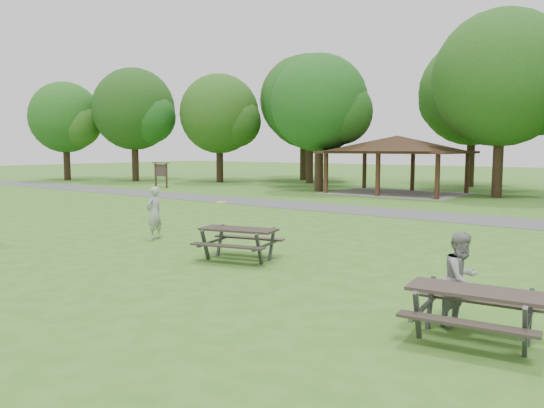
{
  "coord_description": "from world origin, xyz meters",
  "views": [
    {
      "loc": [
        10.4,
        -8.39,
        2.94
      ],
      "look_at": [
        1.0,
        4.0,
        1.3
      ],
      "focal_mm": 35.0,
      "sensor_mm": 36.0,
      "label": 1
    }
  ],
  "objects": [
    {
      "name": "tree_row_a",
      "position": [
        -27.91,
        22.03,
        6.15
      ],
      "size": [
        7.56,
        7.2,
        9.97
      ],
      "color": "black",
      "rests_on": "ground"
    },
    {
      "name": "pavilion",
      "position": [
        -4.0,
        24.0,
        3.06
      ],
      "size": [
        8.6,
        7.01,
        3.76
      ],
      "color": "#3C2616",
      "rests_on": "ground"
    },
    {
      "name": "asphalt_path",
      "position": [
        0.0,
        14.0,
        0.01
      ],
      "size": [
        120.0,
        3.2,
        0.02
      ],
      "primitive_type": "cube",
      "color": "#4E4E50",
      "rests_on": "ground"
    },
    {
      "name": "tree_row_e",
      "position": [
        2.1,
        25.03,
        6.78
      ],
      "size": [
        8.4,
        8.0,
        11.02
      ],
      "color": "black",
      "rests_on": "ground"
    },
    {
      "name": "tree_deep_a",
      "position": [
        -16.9,
        32.53,
        7.13
      ],
      "size": [
        8.4,
        8.0,
        11.38
      ],
      "color": "#312215",
      "rests_on": "ground"
    },
    {
      "name": "frisbee_thrower",
      "position": [
        -2.9,
        2.83,
        0.86
      ],
      "size": [
        0.49,
        0.67,
        1.71
      ],
      "primitive_type": "imported",
      "rotation": [
        0.0,
        0.0,
        -1.44
      ],
      "color": "#A5A5A8",
      "rests_on": "ground"
    },
    {
      "name": "frisbee_catcher",
      "position": [
        7.71,
        0.36,
        0.79
      ],
      "size": [
        0.79,
        0.9,
        1.57
      ],
      "primitive_type": "imported",
      "rotation": [
        0.0,
        0.0,
        1.29
      ],
      "color": "gray",
      "rests_on": "ground"
    },
    {
      "name": "frisbee_in_flight",
      "position": [
        0.87,
        1.95,
        1.51
      ],
      "size": [
        0.33,
        0.33,
        0.02
      ],
      "color": "yellow",
      "rests_on": "ground"
    },
    {
      "name": "picnic_table_middle",
      "position": [
        1.37,
        2.06,
        0.64
      ],
      "size": [
        2.35,
        2.07,
        0.87
      ],
      "color": "#2A221E",
      "rests_on": "ground"
    },
    {
      "name": "tree_row_c",
      "position": [
        -13.9,
        29.03,
        6.54
      ],
      "size": [
        8.19,
        7.8,
        10.67
      ],
      "color": "black",
      "rests_on": "ground"
    },
    {
      "name": "tree_row_b",
      "position": [
        -20.92,
        25.53,
        5.67
      ],
      "size": [
        7.14,
        6.8,
        9.28
      ],
      "color": "black",
      "rests_on": "ground"
    },
    {
      "name": "notice_board",
      "position": [
        -20.0,
        18.0,
        1.31
      ],
      "size": [
        1.6,
        0.3,
        1.88
      ],
      "color": "#332112",
      "rests_on": "ground"
    },
    {
      "name": "tree_row_d",
      "position": [
        -8.92,
        22.53,
        5.77
      ],
      "size": [
        6.93,
        6.6,
        9.27
      ],
      "color": "#302115",
      "rests_on": "ground"
    },
    {
      "name": "tree_flank_left",
      "position": [
        -33.92,
        19.03,
        5.53
      ],
      "size": [
        6.72,
        6.4,
        8.93
      ],
      "color": "black",
      "rests_on": "ground"
    },
    {
      "name": "picnic_table_far",
      "position": [
        8.11,
        -0.3,
        0.62
      ],
      "size": [
        2.11,
        1.78,
        0.84
      ],
      "color": "#312823",
      "rests_on": "ground"
    },
    {
      "name": "ground",
      "position": [
        0.0,
        0.0,
        0.0
      ],
      "size": [
        160.0,
        160.0,
        0.0
      ],
      "primitive_type": "plane",
      "color": "#396E1F",
      "rests_on": "ground"
    },
    {
      "name": "tree_deep_b",
      "position": [
        -1.9,
        33.03,
        6.89
      ],
      "size": [
        8.4,
        8.0,
        11.13
      ],
      "color": "#301F15",
      "rests_on": "ground"
    }
  ]
}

